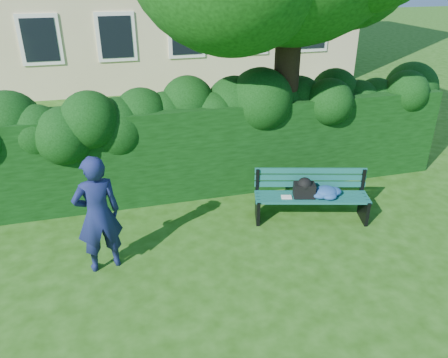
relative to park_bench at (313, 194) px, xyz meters
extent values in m
plane|color=#1F490D|center=(-1.62, -0.50, -0.50)|extent=(80.00, 80.00, 0.00)
cube|color=white|center=(-5.22, 9.48, 1.50)|extent=(1.30, 0.08, 1.60)
cube|color=black|center=(-5.22, 9.44, 1.50)|extent=(1.05, 0.04, 1.35)
cube|color=white|center=(-2.82, 9.48, 1.50)|extent=(1.30, 0.08, 1.60)
cube|color=black|center=(-2.82, 9.44, 1.50)|extent=(1.05, 0.04, 1.35)
cube|color=white|center=(-0.42, 9.48, 1.50)|extent=(1.30, 0.08, 1.60)
cube|color=black|center=(-0.42, 9.44, 1.50)|extent=(1.05, 0.04, 1.35)
cube|color=white|center=(1.98, 9.48, 1.50)|extent=(1.30, 0.08, 1.60)
cube|color=black|center=(1.98, 9.44, 1.50)|extent=(1.05, 0.04, 1.35)
cube|color=white|center=(4.38, 9.48, 1.50)|extent=(1.30, 0.08, 1.60)
cube|color=black|center=(4.38, 9.44, 1.50)|extent=(1.05, 0.04, 1.35)
cube|color=black|center=(-1.62, 1.70, 0.40)|extent=(10.00, 1.00, 1.80)
cylinder|color=black|center=(0.07, 1.68, 1.84)|extent=(0.49, 0.49, 4.68)
cube|color=#0F4C47|center=(-0.09, -0.21, -0.05)|extent=(1.96, 0.63, 0.04)
cube|color=#0F4C47|center=(-0.06, -0.09, -0.05)|extent=(1.96, 0.63, 0.04)
cube|color=#0F4C47|center=(-0.03, 0.02, -0.05)|extent=(1.96, 0.63, 0.04)
cube|color=#0F4C47|center=(0.00, 0.14, -0.05)|extent=(1.96, 0.63, 0.04)
cube|color=#0F4C47|center=(0.02, 0.22, 0.08)|extent=(1.94, 0.57, 0.10)
cube|color=#0F4C47|center=(0.03, 0.23, 0.21)|extent=(1.94, 0.57, 0.10)
cube|color=#0F4C47|center=(0.03, 0.24, 0.34)|extent=(1.94, 0.57, 0.10)
cube|color=black|center=(-0.96, 0.22, -0.28)|extent=(0.19, 0.50, 0.44)
cube|color=black|center=(-0.89, 0.47, 0.15)|extent=(0.07, 0.07, 0.45)
cube|color=black|center=(-0.98, 0.17, -0.06)|extent=(0.17, 0.42, 0.05)
cube|color=black|center=(0.87, -0.29, -0.28)|extent=(0.19, 0.50, 0.44)
cube|color=black|center=(0.94, -0.04, 0.15)|extent=(0.07, 0.07, 0.45)
cube|color=black|center=(0.86, -0.34, -0.06)|extent=(0.17, 0.42, 0.05)
cube|color=white|center=(-0.50, 0.04, -0.02)|extent=(0.21, 0.17, 0.02)
cube|color=black|center=(-0.18, 0.01, 0.09)|extent=(0.42, 0.33, 0.25)
imported|color=#161E4F|center=(-3.66, -0.48, 0.41)|extent=(0.75, 0.57, 1.83)
camera|label=1|loc=(-3.33, -6.18, 3.62)|focal=35.00mm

